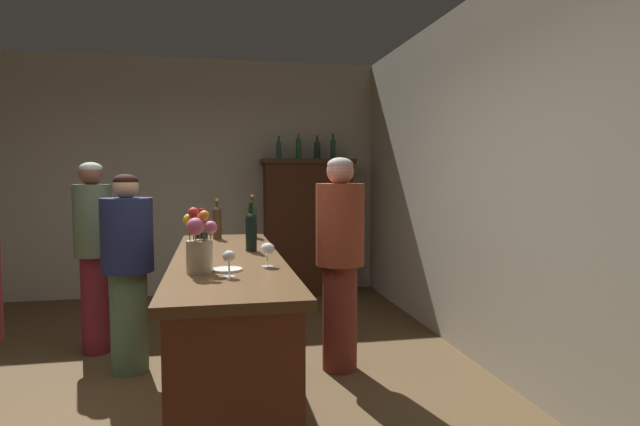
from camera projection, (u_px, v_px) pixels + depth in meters
floor at (152, 422)px, 3.18m from camera, size 8.99×8.99×0.00m
wall_back at (182, 178)px, 6.51m from camera, size 4.96×0.12×2.91m
wall_right at (528, 181)px, 3.56m from camera, size 0.12×7.04×2.91m
bar_counter at (228, 332)px, 3.33m from camera, size 0.67×2.47×0.98m
display_cabinet at (308, 224)px, 6.54m from camera, size 1.14×0.46×1.69m
wine_bottle_syrah at (202, 242)px, 2.87m from camera, size 0.06×0.06×0.33m
wine_bottle_pinot at (252, 219)px, 4.32m from camera, size 0.07×0.07×0.35m
wine_bottle_chardonnay at (217, 221)px, 4.20m from camera, size 0.07×0.07×0.32m
wine_bottle_malbec at (251, 229)px, 3.53m from camera, size 0.07×0.07×0.33m
wine_glass_front at (229, 258)px, 2.63m from camera, size 0.06×0.06×0.14m
wine_glass_mid at (267, 250)px, 2.93m from camera, size 0.08×0.08×0.14m
flower_arrangement at (199, 243)px, 2.73m from camera, size 0.18×0.18×0.35m
cheese_plate at (227, 270)px, 2.81m from camera, size 0.17×0.17×0.01m
display_bottle_left at (279, 149)px, 6.40m from camera, size 0.06×0.06×0.27m
display_bottle_midleft at (299, 148)px, 6.45m from camera, size 0.07×0.07×0.31m
display_bottle_center at (317, 149)px, 6.50m from camera, size 0.08×0.08×0.29m
display_bottle_midright at (333, 148)px, 6.54m from camera, size 0.06×0.06×0.32m
patron_redhead at (128, 266)px, 3.94m from camera, size 0.38×0.38×1.50m
patron_near_entrance at (93, 247)px, 4.35m from camera, size 0.30×0.30×1.60m
bartender at (340, 254)px, 3.98m from camera, size 0.37×0.37×1.63m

